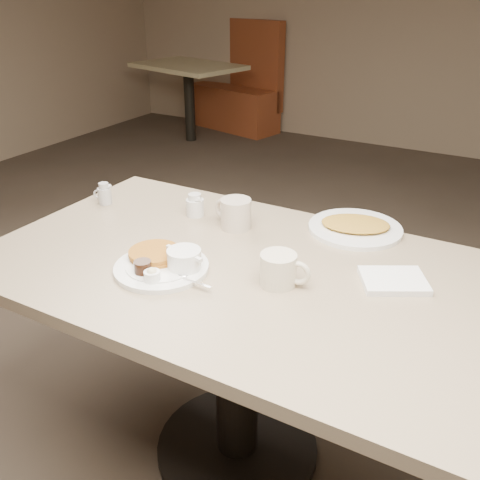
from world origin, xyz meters
The scene contains 10 objects.
room centered at (0.00, 0.00, 1.40)m, with size 7.04×8.04×2.84m.
diner_table centered at (0.00, 0.00, 0.58)m, with size 1.50×0.90×0.75m.
main_plate centered at (-0.16, -0.13, 0.77)m, with size 0.35×0.31×0.07m.
coffee_mug_near centered at (0.16, -0.04, 0.80)m, with size 0.15×0.11×0.09m.
napkin centered at (0.43, 0.12, 0.76)m, with size 0.22×0.20×0.02m.
coffee_mug_far centered at (-0.13, 0.22, 0.80)m, with size 0.15×0.12×0.10m.
creamer_left centered at (-0.65, 0.16, 0.79)m, with size 0.07×0.05×0.08m.
creamer_right centered at (-0.30, 0.24, 0.79)m, with size 0.08×0.07×0.08m.
hash_plate centered at (0.23, 0.39, 0.76)m, with size 0.39×0.39×0.04m.
booth_back_left centered at (-2.24, 3.83, 0.41)m, with size 1.27×1.40×1.12m.
Camera 1 is at (0.67, -1.16, 1.50)m, focal length 39.48 mm.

